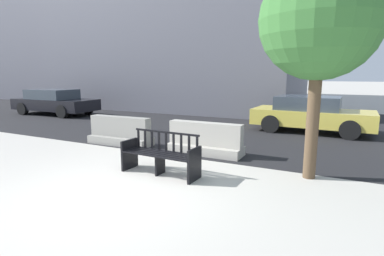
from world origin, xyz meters
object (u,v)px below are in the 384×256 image
Objects in this scene: street_tree at (320,21)px; car_sedan_mid at (55,102)px; car_taxi_near at (311,114)px; street_bench at (161,156)px; jersey_barrier_centre at (205,141)px; jersey_barrier_left at (120,133)px.

street_tree is 13.92m from car_sedan_mid.
street_bench is at bearing -109.97° from car_taxi_near.
street_bench is 1.92m from jersey_barrier_centre.
jersey_barrier_left is 8.52m from car_sedan_mid.
jersey_barrier_left is (-2.55, 1.78, -0.06)m from street_bench.
car_taxi_near reaches higher than street_bench.
jersey_barrier_centre is 3.87m from street_tree.
jersey_barrier_centre and jersey_barrier_left have the same top height.
street_tree is 1.01× the size of car_taxi_near.
jersey_barrier_centre is at bearing 2.81° from jersey_barrier_left.
car_sedan_mid is (-12.47, -0.78, 0.01)m from car_taxi_near.
car_taxi_near is at bearing 43.58° from jersey_barrier_left.
jersey_barrier_centre is 0.99× the size of jersey_barrier_left.
jersey_barrier_left is at bearing 145.09° from street_bench.
street_tree is at bearing -19.17° from car_sedan_mid.
street_tree is 0.92× the size of car_sedan_mid.
street_tree is 5.82m from car_taxi_near.
jersey_barrier_left is at bearing -27.08° from car_sedan_mid.
street_bench is 3.11m from jersey_barrier_left.
car_taxi_near is (-0.48, 5.29, -2.39)m from street_tree.
street_tree reaches higher than jersey_barrier_left.
street_bench is 11.61m from car_sedan_mid.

